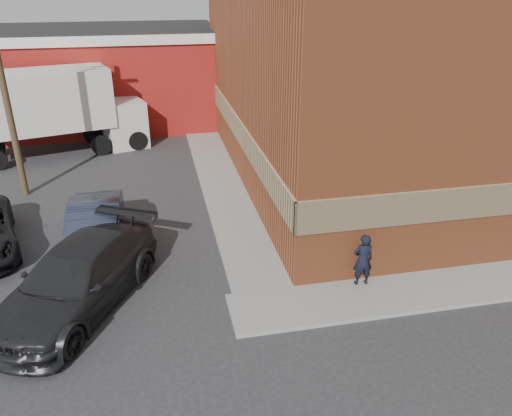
{
  "coord_description": "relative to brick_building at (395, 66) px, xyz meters",
  "views": [
    {
      "loc": [
        -2.05,
        -11.6,
        8.24
      ],
      "look_at": [
        0.79,
        1.96,
        1.79
      ],
      "focal_mm": 35.0,
      "sensor_mm": 36.0,
      "label": 1
    }
  ],
  "objects": [
    {
      "name": "brick_building",
      "position": [
        0.0,
        0.0,
        0.0
      ],
      "size": [
        14.25,
        18.25,
        9.36
      ],
      "color": "#9B4B28",
      "rests_on": "ground"
    },
    {
      "name": "warehouse",
      "position": [
        -14.5,
        11.0,
        -1.87
      ],
      "size": [
        16.3,
        8.3,
        5.6
      ],
      "color": "maroon",
      "rests_on": "ground"
    },
    {
      "name": "ground",
      "position": [
        -8.5,
        -9.0,
        -4.68
      ],
      "size": [
        90.0,
        90.0,
        0.0
      ],
      "primitive_type": "plane",
      "color": "#28282B",
      "rests_on": "ground"
    },
    {
      "name": "sidewalk_south",
      "position": [
        -1.0,
        -9.9,
        -4.62
      ],
      "size": [
        16.0,
        1.8,
        0.12
      ],
      "primitive_type": "cube",
      "color": "gray",
      "rests_on": "ground"
    },
    {
      "name": "utility_pole",
      "position": [
        -16.0,
        0.0,
        0.06
      ],
      "size": [
        2.0,
        0.26,
        9.0
      ],
      "color": "#4F3D27",
      "rests_on": "ground"
    },
    {
      "name": "sidewalk_west",
      "position": [
        -7.9,
        0.0,
        -4.62
      ],
      "size": [
        1.8,
        18.0,
        0.12
      ],
      "primitive_type": "cube",
      "color": "gray",
      "rests_on": "ground"
    },
    {
      "name": "sedan",
      "position": [
        -12.7,
        -5.39,
        -3.9
      ],
      "size": [
        1.71,
        4.79,
        1.57
      ],
      "primitive_type": "imported",
      "rotation": [
        0.0,
        0.0,
        0.01
      ],
      "color": "#293045",
      "rests_on": "ground"
    },
    {
      "name": "box_truck",
      "position": [
        -15.04,
        5.24,
        -2.26
      ],
      "size": [
        8.86,
        4.69,
        4.2
      ],
      "rotation": [
        0.0,
        0.0,
        0.27
      ],
      "color": "silver",
      "rests_on": "ground"
    },
    {
      "name": "man",
      "position": [
        -5.06,
        -9.25,
        -3.77
      ],
      "size": [
        0.59,
        0.4,
        1.59
      ],
      "primitive_type": "imported",
      "rotation": [
        0.0,
        0.0,
        3.11
      ],
      "color": "black",
      "rests_on": "sidewalk_south"
    },
    {
      "name": "suv_b",
      "position": [
        -12.93,
        -8.5,
        -3.83
      ],
      "size": [
        4.89,
        6.32,
        1.71
      ],
      "primitive_type": "imported",
      "rotation": [
        0.0,
        0.0,
        -0.49
      ],
      "color": "#232325",
      "rests_on": "ground"
    }
  ]
}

